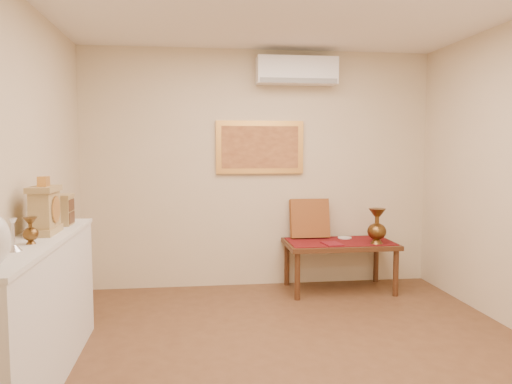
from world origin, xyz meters
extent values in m
plane|color=brown|center=(0.00, 0.00, 0.00)|extent=(4.50, 4.50, 0.00)
cube|color=beige|center=(0.00, 2.25, 1.35)|extent=(4.00, 0.02, 2.70)
cube|color=beige|center=(0.00, -2.25, 1.35)|extent=(4.00, 0.02, 2.70)
cube|color=beige|center=(-2.00, 0.00, 1.35)|extent=(0.02, 4.50, 2.70)
cube|color=maroon|center=(0.85, 1.88, 0.55)|extent=(1.14, 0.59, 0.01)
cylinder|color=silver|center=(0.96, 2.05, 0.56)|extent=(0.16, 0.16, 0.01)
cube|color=maroon|center=(0.72, 1.72, 0.56)|extent=(0.21, 0.27, 0.01)
cube|color=maroon|center=(0.57, 2.14, 0.78)|extent=(0.45, 0.19, 0.46)
cube|color=white|center=(-1.82, 0.00, 0.47)|extent=(0.35, 2.00, 0.95)
cube|color=white|center=(-1.82, 0.00, 0.96)|extent=(0.37, 2.02, 0.03)
cube|color=tan|center=(-1.82, 0.24, 1.00)|extent=(0.16, 0.36, 0.05)
cube|color=tan|center=(-1.82, 0.24, 1.16)|extent=(0.14, 0.30, 0.25)
cylinder|color=beige|center=(-1.74, 0.24, 1.16)|extent=(0.01, 0.17, 0.17)
cylinder|color=gold|center=(-1.74, 0.24, 1.16)|extent=(0.01, 0.19, 0.19)
cube|color=tan|center=(-1.82, 0.24, 1.30)|extent=(0.17, 0.34, 0.04)
cube|color=gold|center=(-1.82, 0.24, 1.35)|extent=(0.06, 0.11, 0.07)
cube|color=tan|center=(-1.80, 0.65, 1.09)|extent=(0.15, 0.20, 0.22)
cube|color=#4B2916|center=(-1.73, 0.65, 1.04)|extent=(0.01, 0.17, 0.09)
cube|color=#4B2916|center=(-1.73, 0.65, 1.14)|extent=(0.01, 0.17, 0.09)
cube|color=tan|center=(-1.80, 0.65, 1.21)|extent=(0.16, 0.21, 0.02)
cube|color=#4B2916|center=(0.85, 1.88, 0.53)|extent=(1.20, 0.70, 0.05)
cylinder|color=#4B2916|center=(0.31, 1.59, 0.25)|extent=(0.06, 0.06, 0.50)
cylinder|color=#4B2916|center=(1.39, 1.59, 0.25)|extent=(0.06, 0.06, 0.50)
cylinder|color=#4B2916|center=(0.31, 2.17, 0.25)|extent=(0.06, 0.06, 0.50)
cylinder|color=#4B2916|center=(1.39, 2.17, 0.25)|extent=(0.06, 0.06, 0.50)
cube|color=gold|center=(0.00, 2.23, 1.60)|extent=(1.00, 0.05, 0.60)
cube|color=#BF7742|center=(0.00, 2.20, 1.60)|extent=(0.88, 0.01, 0.48)
cube|color=white|center=(0.40, 2.12, 2.45)|extent=(0.90, 0.24, 0.30)
cube|color=gray|center=(0.40, 2.00, 2.33)|extent=(0.86, 0.02, 0.05)
camera|label=1|loc=(-0.78, -3.43, 1.59)|focal=35.00mm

